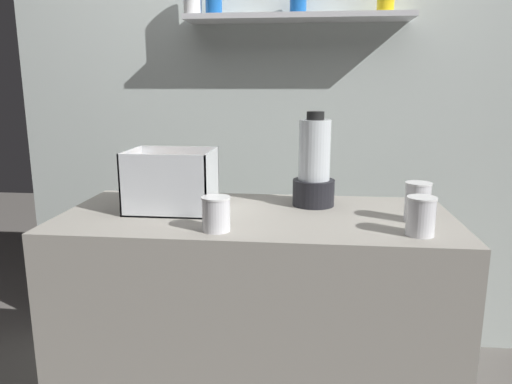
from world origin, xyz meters
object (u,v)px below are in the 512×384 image
carrot_display_bin (171,191)px  juice_cup_orange_middle (417,204)px  juice_cup_pomegranate_far_left (216,216)px  blender_pitcher (314,168)px  juice_cup_orange_left (421,218)px

carrot_display_bin → juice_cup_orange_middle: bearing=-4.2°
carrot_display_bin → juice_cup_pomegranate_far_left: (0.21, -0.24, -0.02)m
juice_cup_orange_middle → juice_cup_pomegranate_far_left: bearing=-164.7°
blender_pitcher → carrot_display_bin: bearing=-166.6°
carrot_display_bin → juice_cup_orange_left: bearing=-14.8°
blender_pitcher → juice_cup_orange_middle: (0.35, -0.19, -0.08)m
juice_cup_pomegranate_far_left → juice_cup_orange_left: bearing=1.8°
juice_cup_pomegranate_far_left → blender_pitcher: bearing=49.9°
blender_pitcher → juice_cup_orange_left: bearing=-47.2°
juice_cup_pomegranate_far_left → juice_cup_orange_middle: juice_cup_orange_middle is taller
juice_cup_orange_left → juice_cup_orange_middle: bearing=81.6°
juice_cup_pomegranate_far_left → juice_cup_orange_middle: 0.68m
carrot_display_bin → juice_cup_pomegranate_far_left: 0.32m
juice_cup_pomegranate_far_left → juice_cup_orange_left: juice_cup_orange_left is taller
juice_cup_pomegranate_far_left → juice_cup_orange_middle: (0.66, 0.18, 0.01)m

